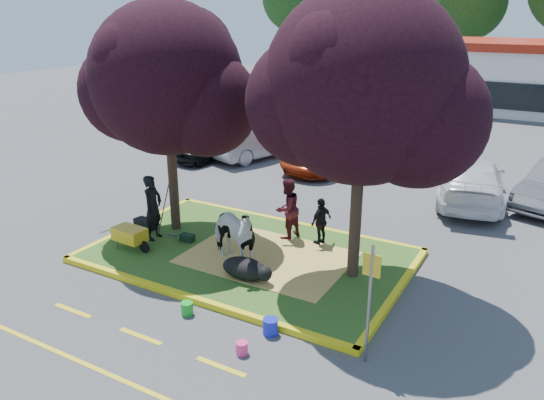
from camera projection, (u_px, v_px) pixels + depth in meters
The scene contains 30 objects.
ground at pixel (249, 258), 14.32m from camera, with size 90.00×90.00×0.00m, color #424244.
median_island at pixel (248, 255), 14.29m from camera, with size 8.00×5.00×0.15m, color #2C541A.
curb_near at pixel (189, 298), 12.18m from camera, with size 8.30×0.16×0.15m, color yellow.
curb_far at pixel (292, 224), 16.41m from camera, with size 8.30×0.16×0.15m, color yellow.
curb_left at pixel (135, 226), 16.18m from camera, with size 0.16×5.30×0.15m, color yellow.
curb_right at pixel (396, 293), 12.40m from camera, with size 0.16×5.30×0.15m, color yellow.
straw_bedding at pixel (268, 257), 13.99m from camera, with size 4.20×3.00×0.01m, color #E7C55F.
tree_purple_left at pixel (167, 86), 14.44m from camera, with size 5.06×4.20×6.51m.
tree_purple_right at pixel (363, 95), 11.57m from camera, with size 5.30×4.40×6.82m.
fire_lane_stripe_a at pixel (73, 311), 11.81m from camera, with size 1.10×0.12×0.01m, color yellow.
fire_lane_stripe_b at pixel (141, 336), 10.88m from camera, with size 1.10×0.12×0.01m, color yellow.
fire_lane_stripe_c at pixel (221, 367), 9.95m from camera, with size 1.10×0.12×0.01m, color yellow.
fire_lane_long at pixel (96, 369), 9.90m from camera, with size 6.00×0.10×0.01m, color yellow.
retail_building at pixel (493, 74), 35.54m from camera, with size 20.40×8.40×4.40m.
cow at pixel (231, 235), 13.39m from camera, with size 0.88×1.92×1.62m, color silver.
calf at pixel (245, 269), 12.83m from camera, with size 1.21×0.68×0.52m, color black.
handler at pixel (153, 208), 14.87m from camera, with size 0.68×0.45×1.87m, color black.
visitor_a at pixel (287, 209), 14.95m from camera, with size 0.85×0.66×1.75m, color #4A151D.
visitor_b at pixel (321, 221), 14.61m from camera, with size 0.79×0.33×1.34m, color black.
wheelbarrow at pixel (130, 235), 14.36m from camera, with size 1.63×0.60×0.61m.
gear_bag_dark at pixel (144, 224), 15.76m from camera, with size 0.61×0.33×0.31m, color black.
gear_bag_green at pixel (187, 238), 14.95m from camera, with size 0.39×0.24×0.21m, color black.
sign_post at pixel (370, 292), 9.61m from camera, with size 0.34×0.06×2.43m.
bucket_green at pixel (187, 308), 11.63m from camera, with size 0.27×0.27×0.29m, color green.
bucket_pink at pixel (242, 348), 10.29m from camera, with size 0.24×0.24×0.26m, color #FC3886.
bucket_blue at pixel (270, 326), 10.91m from camera, with size 0.32×0.32×0.34m, color #1823C5.
car_black at pixel (210, 146), 23.50m from camera, with size 1.47×3.66×1.25m, color black.
car_silver at pixel (259, 140), 23.80m from camera, with size 1.63×4.68×1.54m, color #9D9FA4.
car_red at pixel (327, 154), 22.05m from camera, with size 2.14×4.65×1.29m, color #A32A0D.
car_white at pixel (471, 181), 18.26m from camera, with size 2.13×5.24×1.52m, color white.
Camera 1 is at (6.92, -10.95, 6.33)m, focal length 35.00 mm.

